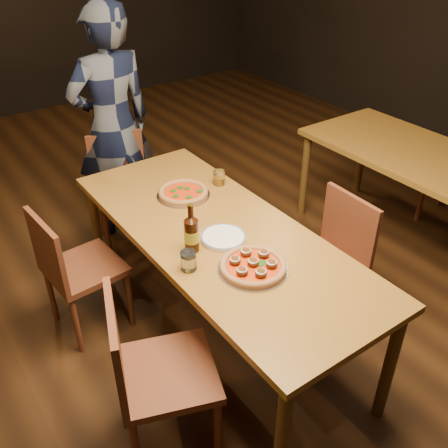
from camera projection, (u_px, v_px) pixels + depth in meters
ground at (219, 332)px, 3.06m from camera, size 9.00×9.00×0.00m
room_shell at (217, 7)px, 2.04m from camera, size 9.00×9.00×9.00m
table_main at (219, 242)px, 2.68m from camera, size 0.80×2.00×0.75m
table_right at (441, 172)px, 3.37m from camera, size 0.80×2.00×0.75m
chair_main_nw at (167, 372)px, 2.22m from camera, size 0.55×0.55×0.92m
chair_main_sw at (84, 267)px, 2.90m from camera, size 0.43×0.43×0.86m
chair_main_e at (322, 263)px, 2.93m from camera, size 0.42×0.42×0.87m
chair_end at (124, 193)px, 3.63m from camera, size 0.50×0.50×0.86m
pizza_meatball at (253, 266)px, 2.36m from camera, size 0.34×0.34×0.06m
pizza_margherita at (183, 193)px, 2.95m from camera, size 0.32×0.32×0.04m
plate_stack at (223, 238)px, 2.57m from camera, size 0.23×0.23×0.02m
beer_bottle at (192, 235)px, 2.45m from camera, size 0.07×0.07×0.26m
water_glass at (188, 261)px, 2.35m from camera, size 0.08×0.08×0.10m
amber_glass at (219, 178)px, 3.06m from camera, size 0.07×0.07×0.09m
diner at (113, 125)px, 3.60m from camera, size 0.64×0.43×1.72m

